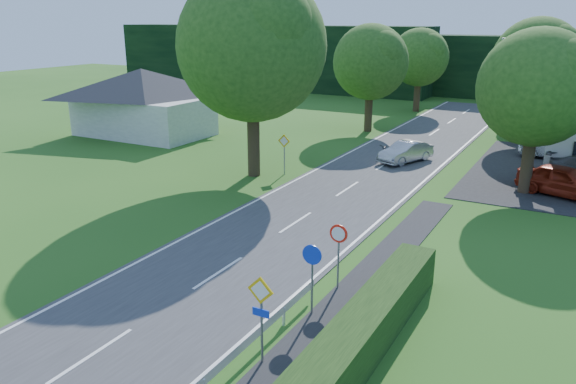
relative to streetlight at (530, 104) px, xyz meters
The scene contains 23 objects.
road 13.59m from the streetlight, 128.88° to the right, with size 7.00×80.00×0.04m, color #363638.
line_edge_left 15.73m from the streetlight, 138.52° to the right, with size 0.12×80.00×0.01m, color white.
line_edge_right 11.95m from the streetlight, 115.70° to the right, with size 0.12×80.00×0.01m, color white.
line_centre 13.58m from the streetlight, 128.88° to the right, with size 0.12×80.00×0.01m, color white, non-canonical shape.
tree_main 15.35m from the streetlight, 156.89° to the right, with size 9.40×9.40×11.64m, color #224916, non-canonical shape.
tree_left_far 16.45m from the streetlight, 142.56° to the left, with size 7.00×7.00×8.58m, color #224916, non-canonical shape.
tree_right_far 12.05m from the streetlight, 95.06° to the left, with size 7.40×7.40×9.09m, color #224916, non-canonical shape.
tree_left_back 25.34m from the streetlight, 119.73° to the left, with size 6.60×6.60×8.07m, color #224916, non-canonical shape.
tree_right_back 20.12m from the streetlight, 95.89° to the left, with size 6.20×6.20×7.56m, color #224916, non-canonical shape.
tree_right_mid 2.05m from the streetlight, 77.66° to the right, with size 7.00×7.00×8.58m, color #224916, non-canonical shape.
treeline_left 48.22m from the streetlight, 138.42° to the left, with size 44.00×6.00×8.00m, color black.
treeline_right 36.01m from the streetlight, 90.10° to the left, with size 30.00×5.00×7.00m, color black.
bungalow_left 28.12m from the streetlight, behind, with size 11.00×6.50×5.20m.
streetlight is the anchor object (origin of this frame).
sign_priority_right 22.50m from the streetlight, 99.70° to the right, with size 0.78×0.09×2.59m.
sign_roundabout 19.59m from the streetlight, 101.19° to the right, with size 0.64×0.08×2.37m.
sign_speed_limit 17.64m from the streetlight, 102.46° to the right, with size 0.64×0.11×2.37m.
sign_priority_left 13.80m from the streetlight, 158.22° to the right, with size 0.78×0.09×2.44m.
moving_car 8.17m from the streetlight, 169.73° to the left, with size 1.41×4.03×1.33m, color #A8A7AB.
motorcycle 9.61m from the streetlight, 169.80° to the left, with size 0.66×1.88×0.99m, color black.
parked_car_red 4.64m from the streetlight, 37.05° to the right, with size 1.91×4.74×1.61m, color maroon.
parked_car_silver_a 8.01m from the streetlight, 81.83° to the left, with size 1.42×4.07×1.34m, color #B9B8BE.
parasol 6.54m from the streetlight, 64.26° to the left, with size 1.98×2.02×1.82m, color #B1270E.
Camera 1 is at (11.25, -3.18, 8.96)m, focal length 35.00 mm.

